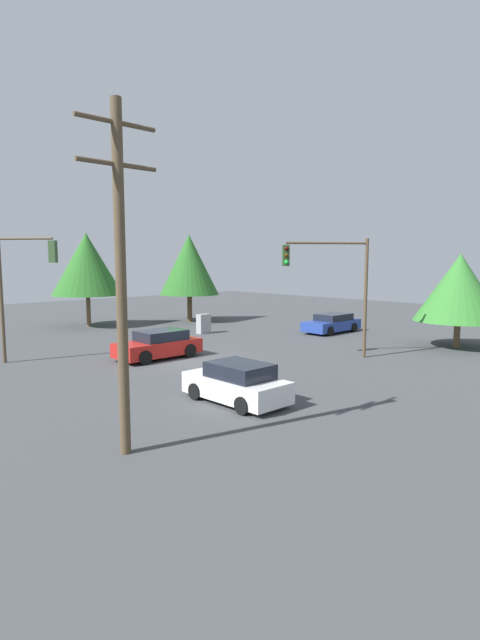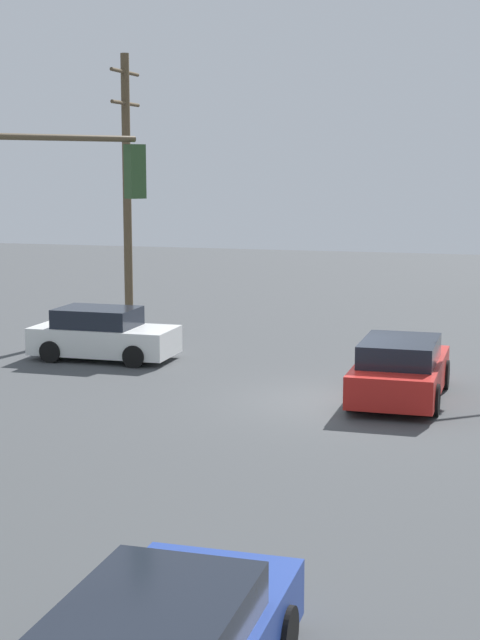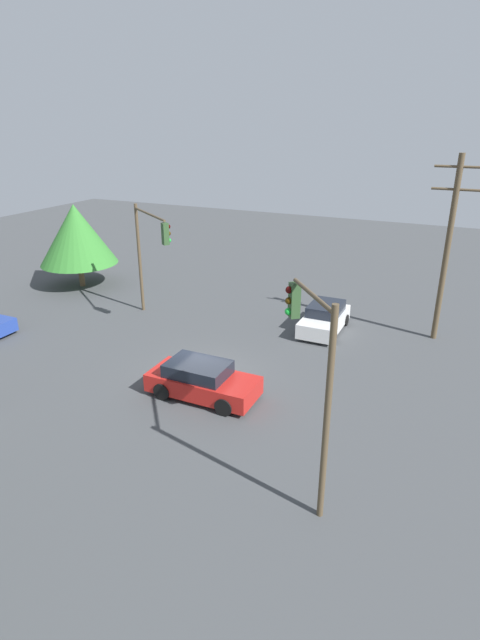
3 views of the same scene
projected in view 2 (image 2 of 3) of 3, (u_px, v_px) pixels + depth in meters
ground_plane at (334, 401)px, 22.72m from camera, size 80.00×80.00×0.00m
sedan_red at (400, 370)px, 22.81m from camera, size 4.43×2.04×1.45m
sedan_white at (103, 335)px, 27.62m from camera, size 1.95×4.01×1.46m
traffic_signal_cross at (19, 229)px, 17.77m from camera, size 3.77×2.77×6.17m
utility_pole_tall at (127, 184)px, 32.48m from camera, size 2.20×0.28×9.03m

